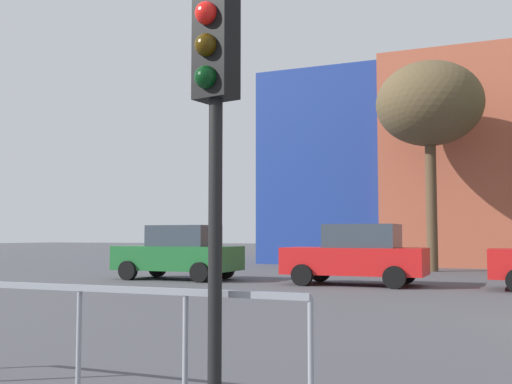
{
  "coord_description": "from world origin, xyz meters",
  "views": [
    {
      "loc": [
        -2.68,
        -11.46,
        1.5
      ],
      "look_at": [
        -10.41,
        6.99,
        2.93
      ],
      "focal_mm": 43.18,
      "sensor_mm": 36.0,
      "label": 1
    }
  ],
  "objects_px": {
    "parked_car_1": "(357,255)",
    "traffic_light_near_left": "(214,104)",
    "bare_tree_1": "(429,105)",
    "parked_car_0": "(179,253)"
  },
  "relations": [
    {
      "from": "bare_tree_1",
      "to": "traffic_light_near_left",
      "type": "bearing_deg",
      "value": -87.83
    },
    {
      "from": "traffic_light_near_left",
      "to": "parked_car_0",
      "type": "bearing_deg",
      "value": -137.94
    },
    {
      "from": "parked_car_0",
      "to": "bare_tree_1",
      "type": "xyz_separation_m",
      "value": [
        7.48,
        8.43,
        6.21
      ]
    },
    {
      "from": "parked_car_1",
      "to": "traffic_light_near_left",
      "type": "relative_size",
      "value": 1.19
    },
    {
      "from": "parked_car_0",
      "to": "bare_tree_1",
      "type": "height_order",
      "value": "bare_tree_1"
    },
    {
      "from": "parked_car_0",
      "to": "traffic_light_near_left",
      "type": "xyz_separation_m",
      "value": [
        8.33,
        -13.94,
        1.72
      ]
    },
    {
      "from": "parked_car_0",
      "to": "traffic_light_near_left",
      "type": "height_order",
      "value": "traffic_light_near_left"
    },
    {
      "from": "traffic_light_near_left",
      "to": "bare_tree_1",
      "type": "relative_size",
      "value": 0.4
    },
    {
      "from": "parked_car_1",
      "to": "traffic_light_near_left",
      "type": "height_order",
      "value": "traffic_light_near_left"
    },
    {
      "from": "traffic_light_near_left",
      "to": "bare_tree_1",
      "type": "height_order",
      "value": "bare_tree_1"
    }
  ]
}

